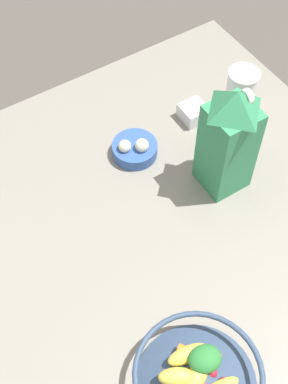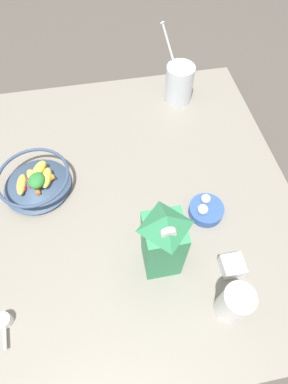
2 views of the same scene
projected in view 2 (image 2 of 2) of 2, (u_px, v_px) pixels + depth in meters
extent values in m
plane|color=#4C4742|center=(117.00, 203.00, 0.96)|extent=(6.00, 6.00, 0.00)
cube|color=gray|center=(116.00, 199.00, 0.94)|extent=(1.09, 1.09, 0.04)
cylinder|color=#384C6B|center=(38.00, 187.00, 0.94)|extent=(0.11, 0.11, 0.01)
cone|color=#384C6B|center=(35.00, 181.00, 0.91)|extent=(0.21, 0.21, 0.05)
torus|color=#384C6B|center=(33.00, 176.00, 0.89)|extent=(0.22, 0.22, 0.01)
ellipsoid|color=#EFD64C|center=(34.00, 178.00, 0.90)|extent=(0.06, 0.08, 0.03)
ellipsoid|color=#EFD64C|center=(39.00, 169.00, 0.91)|extent=(0.06, 0.07, 0.03)
ellipsoid|color=#EFD64C|center=(22.00, 184.00, 0.89)|extent=(0.03, 0.08, 0.03)
ellipsoid|color=#EFD64C|center=(47.00, 178.00, 0.90)|extent=(0.04, 0.08, 0.03)
cylinder|color=orange|center=(48.00, 180.00, 0.90)|extent=(0.05, 0.04, 0.02)
cylinder|color=orange|center=(38.00, 189.00, 0.89)|extent=(0.02, 0.04, 0.01)
cylinder|color=orange|center=(37.00, 171.00, 0.92)|extent=(0.05, 0.02, 0.02)
sphere|color=red|center=(49.00, 178.00, 0.90)|extent=(0.02, 0.02, 0.02)
sphere|color=red|center=(34.00, 181.00, 0.90)|extent=(0.01, 0.01, 0.01)
sphere|color=red|center=(28.00, 180.00, 0.90)|extent=(0.02, 0.02, 0.02)
sphere|color=red|center=(32.00, 186.00, 0.89)|extent=(0.02, 0.02, 0.02)
sphere|color=red|center=(38.00, 177.00, 0.91)|extent=(0.02, 0.02, 0.02)
sphere|color=red|center=(24.00, 189.00, 0.88)|extent=(0.02, 0.02, 0.02)
ellipsoid|color=#2D7F38|center=(37.00, 180.00, 0.88)|extent=(0.06, 0.07, 0.03)
cube|color=#338C59|center=(163.00, 246.00, 0.73)|extent=(0.09, 0.09, 0.22)
pyramid|color=#338C59|center=(166.00, 221.00, 0.61)|extent=(0.09, 0.09, 0.05)
cylinder|color=white|center=(169.00, 233.00, 0.60)|extent=(0.03, 0.01, 0.03)
cylinder|color=silver|center=(179.00, 84.00, 1.10)|extent=(0.10, 0.10, 0.14)
cylinder|color=white|center=(181.00, 70.00, 1.05)|extent=(0.09, 0.09, 0.03)
cylinder|color=silver|center=(171.00, 54.00, 1.04)|extent=(0.07, 0.09, 0.18)
ellipsoid|color=silver|center=(162.00, 23.00, 0.98)|extent=(0.02, 0.02, 0.01)
cylinder|color=white|center=(234.00, 303.00, 0.70)|extent=(0.07, 0.07, 0.13)
torus|color=white|center=(241.00, 297.00, 0.64)|extent=(0.07, 0.07, 0.01)
cube|color=silver|center=(232.00, 266.00, 0.79)|extent=(0.06, 0.06, 0.04)
cube|color=brown|center=(232.00, 266.00, 0.79)|extent=(0.05, 0.05, 0.02)
cylinder|color=white|center=(4.00, 320.00, 0.72)|extent=(0.04, 0.04, 0.03)
cylinder|color=white|center=(5.00, 339.00, 0.70)|extent=(0.01, 0.05, 0.01)
cylinder|color=#3356A3|center=(206.00, 210.00, 0.88)|extent=(0.10, 0.10, 0.03)
sphere|color=silver|center=(206.00, 199.00, 0.87)|extent=(0.03, 0.03, 0.03)
sphere|color=silver|center=(203.00, 209.00, 0.85)|extent=(0.03, 0.03, 0.03)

